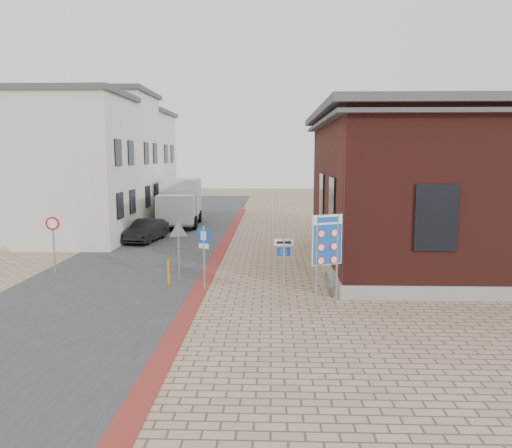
% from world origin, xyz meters
% --- Properties ---
extents(ground, '(120.00, 120.00, 0.00)m').
position_xyz_m(ground, '(0.00, 0.00, 0.00)').
color(ground, tan).
rests_on(ground, ground).
extents(road_strip, '(7.00, 60.00, 0.02)m').
position_xyz_m(road_strip, '(-5.50, 15.00, 0.01)').
color(road_strip, '#38383A').
rests_on(road_strip, ground).
extents(curb_strip, '(0.60, 40.00, 0.02)m').
position_xyz_m(curb_strip, '(-2.00, 10.00, 0.01)').
color(curb_strip, maroon).
rests_on(curb_strip, ground).
extents(brick_building, '(13.00, 13.00, 6.80)m').
position_xyz_m(brick_building, '(8.99, 7.00, 3.49)').
color(brick_building, gray).
rests_on(brick_building, ground).
extents(townhouse_near, '(7.40, 6.40, 8.30)m').
position_xyz_m(townhouse_near, '(-10.99, 12.00, 4.17)').
color(townhouse_near, beige).
rests_on(townhouse_near, ground).
extents(townhouse_mid, '(7.40, 6.40, 9.10)m').
position_xyz_m(townhouse_mid, '(-10.99, 18.00, 4.57)').
color(townhouse_mid, beige).
rests_on(townhouse_mid, ground).
extents(townhouse_far, '(7.40, 6.40, 8.30)m').
position_xyz_m(townhouse_far, '(-10.99, 24.00, 4.17)').
color(townhouse_far, beige).
rests_on(townhouse_far, ground).
extents(bike_rack, '(0.08, 1.80, 0.60)m').
position_xyz_m(bike_rack, '(2.65, 2.20, 0.26)').
color(bike_rack, slate).
rests_on(bike_rack, ground).
extents(sedan, '(1.89, 3.97, 1.26)m').
position_xyz_m(sedan, '(-6.50, 12.38, 0.63)').
color(sedan, black).
rests_on(sedan, ground).
extents(box_truck, '(2.93, 6.30, 3.22)m').
position_xyz_m(box_truck, '(-5.75, 18.92, 1.66)').
color(box_truck, slate).
rests_on(box_truck, ground).
extents(border_sign, '(0.96, 0.47, 3.04)m').
position_xyz_m(border_sign, '(2.32, -0.23, 2.19)').
color(border_sign, gray).
rests_on(border_sign, ground).
extents(essen_sign, '(0.63, 0.07, 2.33)m').
position_xyz_m(essen_sign, '(1.00, 0.30, 1.53)').
color(essen_sign, gray).
rests_on(essen_sign, ground).
extents(parking_sign, '(0.50, 0.21, 2.34)m').
position_xyz_m(parking_sign, '(-1.80, 2.00, 1.58)').
color(parking_sign, gray).
rests_on(parking_sign, ground).
extents(yield_sign, '(0.79, 0.29, 2.28)m').
position_xyz_m(yield_sign, '(-2.99, 3.54, 1.73)').
color(yield_sign, gray).
rests_on(yield_sign, ground).
extents(speed_sign, '(0.56, 0.07, 2.36)m').
position_xyz_m(speed_sign, '(-8.34, 4.50, 1.58)').
color(speed_sign, gray).
rests_on(speed_sign, ground).
extents(bollard, '(0.11, 0.11, 0.97)m').
position_xyz_m(bollard, '(-3.27, 2.80, 0.49)').
color(bollard, orange).
rests_on(bollard, ground).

